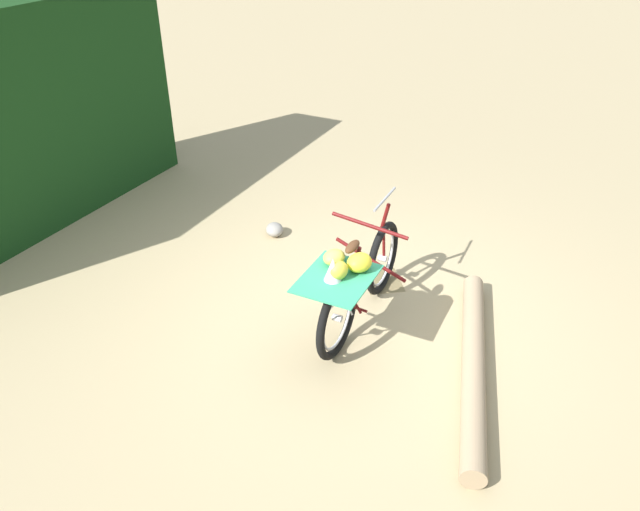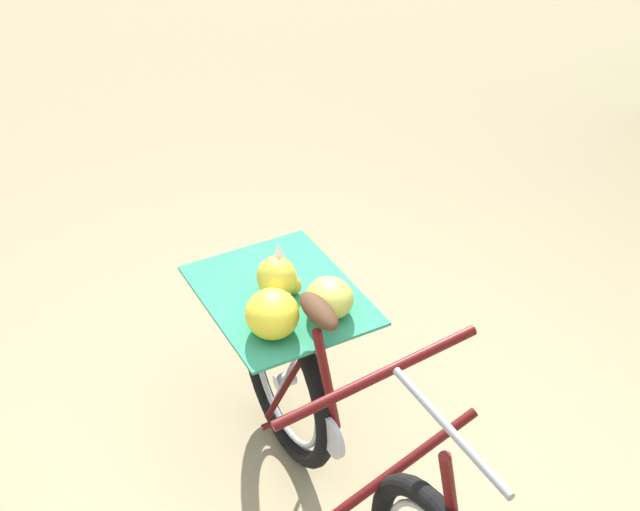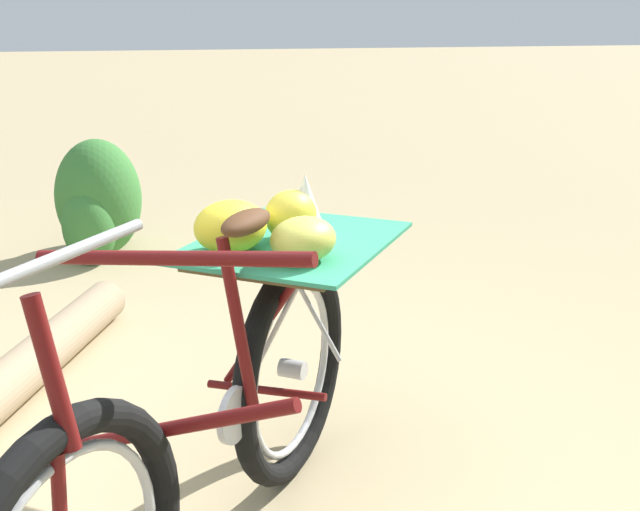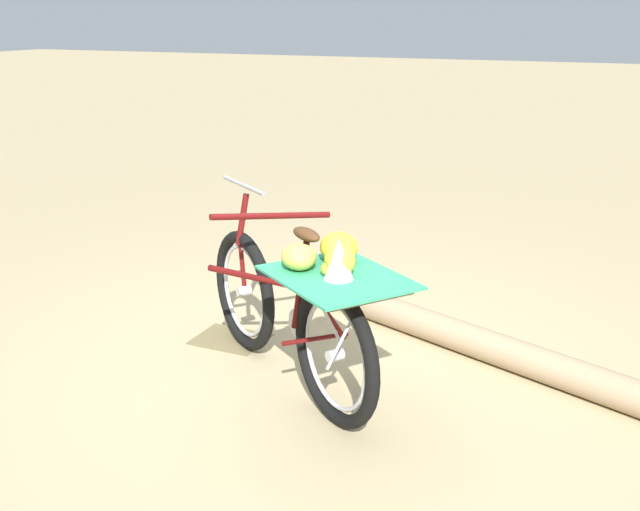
# 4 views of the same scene
# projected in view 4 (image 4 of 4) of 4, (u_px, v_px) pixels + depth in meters

# --- Properties ---
(ground_plane) EXTENTS (60.00, 60.00, 0.00)m
(ground_plane) POSITION_uv_depth(u_px,v_px,m) (282.00, 381.00, 4.28)
(ground_plane) COLOR tan
(bicycle) EXTENTS (1.62, 1.28, 1.03)m
(bicycle) POSITION_uv_depth(u_px,v_px,m) (295.00, 305.00, 4.05)
(bicycle) COLOR black
(bicycle) RESTS_ON ground_plane
(fallen_log) EXTENTS (2.27, 1.05, 0.19)m
(fallen_log) POSITION_uv_depth(u_px,v_px,m) (471.00, 340.00, 4.59)
(fallen_log) COLOR #9E8466
(fallen_log) RESTS_ON ground_plane
(leaf_litter_patch) EXTENTS (0.44, 0.36, 0.01)m
(leaf_litter_patch) POSITION_uv_depth(u_px,v_px,m) (230.00, 339.00, 4.83)
(leaf_litter_patch) COLOR olive
(leaf_litter_patch) RESTS_ON ground_plane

